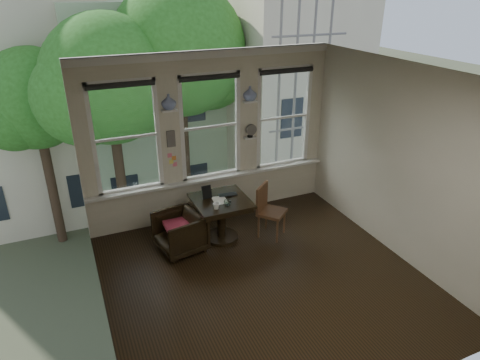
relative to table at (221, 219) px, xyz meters
name	(u,v)px	position (x,y,z in m)	size (l,w,h in m)	color
ground	(265,279)	(0.18, -1.29, -0.38)	(4.50, 4.50, 0.00)	black
ceiling	(271,74)	(0.18, -1.29, 2.62)	(4.50, 4.50, 0.00)	silver
wall_back	(210,137)	(0.18, 0.96, 1.12)	(4.50, 4.50, 0.00)	beige
wall_front	(381,288)	(0.18, -3.54, 1.12)	(4.50, 4.50, 0.00)	beige
wall_left	(92,222)	(-2.07, -1.29, 1.12)	(4.50, 4.50, 0.00)	beige
wall_right	(399,162)	(2.43, -1.29, 1.12)	(4.50, 4.50, 0.00)	beige
window_left	(126,137)	(-1.27, 0.96, 1.32)	(1.10, 0.12, 1.90)	white
window_center	(210,127)	(0.18, 0.96, 1.32)	(1.10, 0.12, 1.90)	white
window_right	(283,117)	(1.63, 0.96, 1.32)	(1.10, 0.12, 1.90)	white
shelf_left	(169,110)	(-0.55, 0.86, 1.73)	(0.26, 0.16, 0.03)	white
shelf_right	(250,101)	(0.90, 0.86, 1.73)	(0.26, 0.16, 0.03)	white
intercom	(171,139)	(-0.55, 0.89, 1.23)	(0.14, 0.06, 0.28)	#59544F
sticky_notes	(172,158)	(-0.55, 0.89, 0.88)	(0.16, 0.01, 0.24)	pink
desk_fan	(250,133)	(0.90, 0.84, 1.16)	(0.20, 0.20, 0.24)	#59544F
vase_left	(169,102)	(-0.55, 0.86, 1.86)	(0.24, 0.24, 0.25)	silver
vase_right	(250,93)	(0.90, 0.86, 1.86)	(0.24, 0.24, 0.25)	silver
table	(221,219)	(0.00, 0.00, 0.00)	(0.90, 0.90, 0.75)	black
armchair_left	(180,232)	(-0.74, -0.05, -0.04)	(0.71, 0.73, 0.66)	black
cushion_red	(180,226)	(-0.74, -0.05, 0.08)	(0.45, 0.45, 0.06)	maroon
side_chair_right	(272,212)	(0.83, -0.24, 0.09)	(0.42, 0.42, 0.92)	#482819
laptop	(229,196)	(0.15, 0.05, 0.39)	(0.31, 0.20, 0.02)	black
mug	(216,206)	(-0.18, -0.27, 0.42)	(0.11, 0.11, 0.10)	white
drinking_glass	(227,203)	(0.02, -0.24, 0.42)	(0.12, 0.12, 0.09)	white
tablet	(207,192)	(-0.19, 0.15, 0.48)	(0.16, 0.02, 0.22)	black
papers	(220,200)	(-0.03, -0.02, 0.38)	(0.22, 0.30, 0.00)	silver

